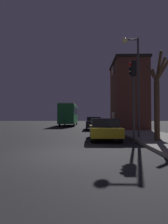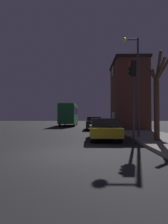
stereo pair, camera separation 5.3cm
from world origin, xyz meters
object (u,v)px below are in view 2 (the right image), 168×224
Objects in this scene: car_far_lane at (94,122)px; car_mid_lane at (93,123)px; streetlamp at (134,72)px; car_near_lane at (104,128)px; traffic_light at (133,85)px; bus at (69,113)px; bare_tree at (157,97)px.

car_mid_lane is at bearing -91.82° from car_far_lane.
streetlamp reaches higher than car_near_lane.
traffic_light is 1.22× the size of car_far_lane.
traffic_light reaches higher than car_far_lane.
bus is 2.22× the size of car_near_lane.
car_far_lane is (-1.73, 18.54, -2.73)m from traffic_light.
bus is at bearing 157.82° from car_far_lane.
traffic_light is at bearing 179.96° from bare_tree.
bus is 2.04× the size of car_mid_lane.
streetlamp is 10.27m from car_mid_lane.
car_mid_lane reaches higher than car_far_lane.
traffic_light is 1.03× the size of car_mid_lane.
bare_tree is (0.83, -1.83, -1.90)m from streetlamp.
bare_tree reaches higher than car_near_lane.
car_mid_lane is at bearing 107.01° from bare_tree.
bare_tree is at bearing -27.93° from car_near_lane.
bus is 2.41× the size of car_far_lane.
bus is at bearing 103.18° from car_near_lane.
car_mid_lane is (3.97, -9.23, -1.36)m from bus.
streetlamp is 1.47× the size of car_mid_lane.
bare_tree reaches higher than bus.
streetlamp is 17.31m from car_far_lane.
traffic_light reaches higher than bus.
streetlamp is 4.42m from car_near_lane.
car_far_lane is (-3.14, 18.54, -2.02)m from bare_tree.
traffic_light is 1.12× the size of car_near_lane.
car_far_lane is at bearing -22.18° from bus.
traffic_light is 3.47m from car_near_lane.
bare_tree reaches higher than car_mid_lane.
car_mid_lane is at bearing -66.74° from bus.
streetlamp reaches higher than traffic_light.
car_far_lane is (-2.31, 16.70, -3.92)m from streetlamp.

